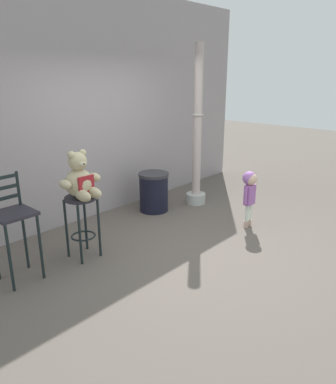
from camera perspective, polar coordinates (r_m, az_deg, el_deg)
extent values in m
plane|color=#5B524A|center=(4.96, 2.84, -8.69)|extent=(24.00, 24.00, 0.00)
cube|color=gray|center=(5.94, -12.59, 12.75)|extent=(7.23, 0.30, 3.45)
cylinder|color=#25232B|center=(4.58, -13.37, -0.92)|extent=(0.38, 0.38, 0.04)
cylinder|color=black|center=(4.54, -13.45, -6.52)|extent=(0.03, 0.03, 0.76)
cylinder|color=black|center=(4.69, -10.60, -5.51)|extent=(0.03, 0.03, 0.76)
cylinder|color=black|center=(4.76, -15.41, -5.50)|extent=(0.03, 0.03, 0.76)
cylinder|color=black|center=(4.90, -12.63, -4.58)|extent=(0.03, 0.03, 0.76)
torus|color=black|center=(4.76, -12.94, -6.61)|extent=(0.31, 0.31, 0.02)
sphere|color=tan|center=(4.52, -13.55, 1.36)|extent=(0.34, 0.34, 0.34)
cube|color=maroon|center=(4.41, -12.52, 1.13)|extent=(0.21, 0.03, 0.20)
sphere|color=tan|center=(4.45, -13.79, 4.62)|extent=(0.22, 0.22, 0.22)
ellipsoid|color=#B8B290|center=(4.38, -13.08, 4.27)|extent=(0.09, 0.07, 0.07)
sphere|color=black|center=(4.36, -12.89, 4.25)|extent=(0.03, 0.03, 0.03)
sphere|color=tan|center=(4.39, -14.71, 5.55)|extent=(0.09, 0.09, 0.09)
sphere|color=tan|center=(4.48, -13.06, 5.90)|extent=(0.09, 0.09, 0.09)
ellipsoid|color=tan|center=(4.38, -15.59, 1.14)|extent=(0.12, 0.19, 0.11)
ellipsoid|color=tan|center=(4.60, -11.30, 2.26)|extent=(0.12, 0.19, 0.11)
ellipsoid|color=tan|center=(4.38, -13.06, -0.53)|extent=(0.12, 0.29, 0.14)
ellipsoid|color=tan|center=(4.46, -11.46, -0.07)|extent=(0.12, 0.29, 0.14)
cylinder|color=#C2A18E|center=(5.70, 11.98, -4.85)|extent=(0.07, 0.07, 0.10)
cylinder|color=silver|center=(5.63, 12.09, -3.19)|extent=(0.05, 0.05, 0.25)
cylinder|color=#C2A18E|center=(5.77, 12.41, -4.60)|extent=(0.07, 0.07, 0.10)
cylinder|color=silver|center=(5.70, 12.52, -2.95)|extent=(0.05, 0.05, 0.25)
cube|color=#9D5DAC|center=(5.58, 12.50, -0.39)|extent=(0.18, 0.10, 0.30)
cylinder|color=#9D5DAC|center=(5.48, 11.91, -0.52)|extent=(0.04, 0.04, 0.26)
cylinder|color=#9D5DAC|center=(5.67, 13.09, 0.02)|extent=(0.04, 0.04, 0.26)
sphere|color=#D8B293|center=(5.51, 12.66, 1.97)|extent=(0.19, 0.19, 0.19)
sphere|color=#9861AD|center=(5.51, 12.46, 2.11)|extent=(0.20, 0.20, 0.20)
cylinder|color=black|center=(6.16, -2.21, -0.21)|extent=(0.48, 0.48, 0.60)
cylinder|color=#2D2D33|center=(6.06, -2.25, 2.72)|extent=(0.50, 0.50, 0.05)
cylinder|color=#A9ADA7|center=(6.59, 4.31, -0.96)|extent=(0.34, 0.34, 0.18)
cylinder|color=#B5A59F|center=(6.28, 4.60, 10.68)|extent=(0.14, 0.14, 2.50)
torus|color=#ADA89E|center=(6.27, 4.63, 11.81)|extent=(0.19, 0.19, 0.04)
cube|color=#25232B|center=(4.28, -22.81, -3.10)|extent=(0.41, 0.41, 0.03)
cylinder|color=black|center=(4.22, -23.25, -9.42)|extent=(0.03, 0.03, 0.77)
cylinder|color=black|center=(4.35, -19.08, -8.06)|extent=(0.03, 0.03, 0.77)
cylinder|color=black|center=(4.64, -21.22, -6.66)|extent=(0.03, 0.03, 0.77)
cylinder|color=black|center=(4.43, -22.11, 0.57)|extent=(0.03, 0.03, 0.38)
cube|color=black|center=(4.39, -24.01, -0.90)|extent=(0.35, 0.02, 0.04)
cube|color=black|center=(4.35, -24.21, 0.54)|extent=(0.35, 0.02, 0.04)
cube|color=black|center=(4.32, -24.40, 2.00)|extent=(0.35, 0.02, 0.04)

